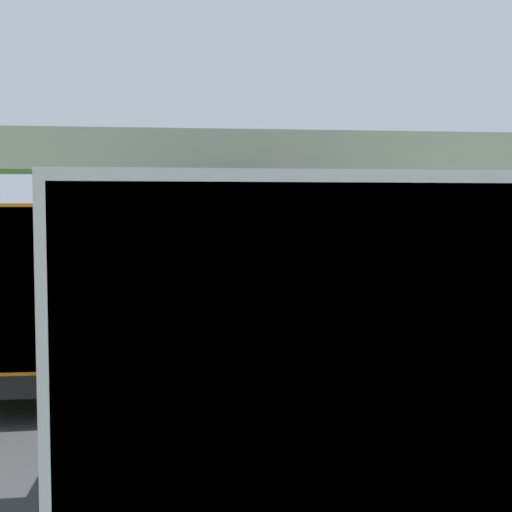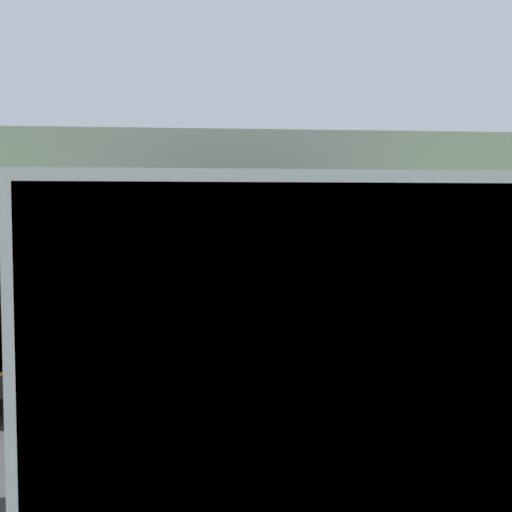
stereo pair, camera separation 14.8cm
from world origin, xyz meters
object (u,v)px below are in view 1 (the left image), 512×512
(truck_red, at_px, (297,236))
(car_black, at_px, (199,284))
(truck_white, at_px, (252,359))
(truck_orange, at_px, (53,281))
(car_blue, at_px, (252,255))
(overhead_highway_sign, at_px, (230,201))
(construction_barrel_3, at_px, (35,313))

(truck_red, xyz_separation_m, car_black, (-6.76, -19.77, -1.08))
(truck_red, distance_m, car_black, 20.92)
(truck_red, relative_size, truck_white, 1.00)
(truck_orange, height_order, car_blue, truck_orange)
(car_blue, bearing_deg, car_black, -101.46)
(truck_orange, height_order, truck_white, same)
(overhead_highway_sign, bearing_deg, car_black, -99.33)
(overhead_highway_sign, distance_m, construction_barrel_3, 15.98)
(car_black, height_order, construction_barrel_3, car_black)
(truck_white, height_order, car_black, truck_white)
(truck_white, bearing_deg, construction_barrel_3, 110.43)
(truck_orange, relative_size, car_black, 1.78)
(overhead_highway_sign, distance_m, car_blue, 7.68)
(construction_barrel_3, bearing_deg, overhead_highway_sign, 65.33)
(car_blue, bearing_deg, overhead_highway_sign, -104.70)
(truck_white, height_order, car_blue, truck_white)
(truck_orange, xyz_separation_m, construction_barrel_3, (-1.69, 5.80, -1.47))
(truck_red, height_order, car_blue, truck_red)
(car_black, relative_size, construction_barrel_3, 4.56)
(truck_white, bearing_deg, truck_orange, 113.49)
(truck_white, bearing_deg, car_black, 90.69)
(car_black, distance_m, car_blue, 17.64)
(car_blue, bearing_deg, construction_barrel_3, -111.58)
(construction_barrel_3, bearing_deg, car_black, 37.48)
(car_black, xyz_separation_m, construction_barrel_3, (-4.78, -3.67, -0.40))
(truck_white, distance_m, car_blue, 34.53)
(truck_red, bearing_deg, car_blue, -142.74)
(truck_white, relative_size, car_blue, 1.78)
(truck_white, bearing_deg, car_blue, 84.51)
(overhead_highway_sign, xyz_separation_m, car_blue, (1.78, 6.79, -3.12))
(car_black, distance_m, construction_barrel_3, 6.04)
(truck_white, bearing_deg, truck_red, 79.91)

